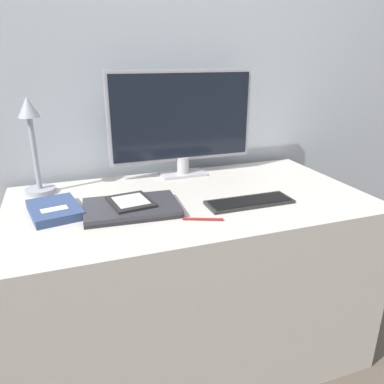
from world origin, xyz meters
TOP-DOWN VIEW (x-y plane):
  - ground_plane at (0.00, 0.00)m, footprint 10.00×10.00m
  - wall_back at (0.00, 0.58)m, footprint 3.60×0.05m
  - desk at (0.00, 0.13)m, footprint 1.38×0.75m
  - monitor at (0.07, 0.42)m, footprint 0.66×0.11m
  - keyboard at (0.19, -0.00)m, footprint 0.33×0.11m
  - laptop at (-0.24, 0.08)m, footprint 0.35×0.25m
  - ereader at (-0.24, 0.09)m, footprint 0.16×0.19m
  - desk_lamp at (-0.55, 0.39)m, footprint 0.12×0.12m
  - notebook at (-0.50, 0.14)m, footprint 0.20×0.25m
  - pen at (-0.03, -0.08)m, footprint 0.13×0.06m

SIDE VIEW (x-z plane):
  - ground_plane at x=0.00m, z-range 0.00..0.00m
  - desk at x=0.00m, z-range 0.00..0.73m
  - pen at x=-0.03m, z-range 0.73..0.74m
  - keyboard at x=0.19m, z-range 0.73..0.74m
  - laptop at x=-0.24m, z-range 0.73..0.76m
  - notebook at x=-0.50m, z-range 0.73..0.76m
  - ereader at x=-0.24m, z-range 0.76..0.77m
  - desk_lamp at x=-0.55m, z-range 0.76..1.14m
  - monitor at x=0.07m, z-range 0.75..1.22m
  - wall_back at x=0.00m, z-range 0.00..2.40m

